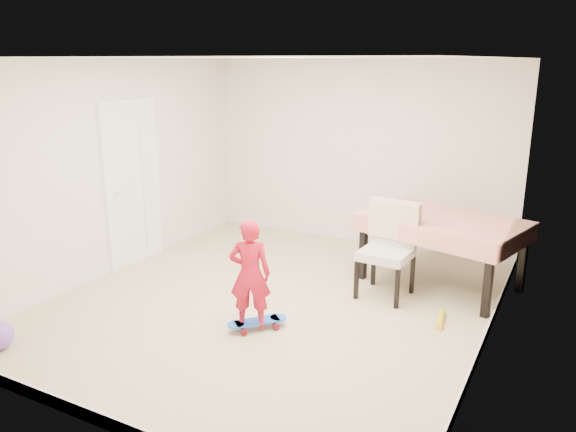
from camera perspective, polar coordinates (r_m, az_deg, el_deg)
The scene contains 16 objects.
ground at distance 6.28m, azimuth -1.68°, elevation -8.70°, with size 5.00×5.00×0.00m, color tan.
ceiling at distance 5.72m, azimuth -1.89°, elevation 15.57°, with size 4.50×5.00×0.04m, color white.
wall_back at distance 8.07m, azimuth 7.03°, elevation 6.34°, with size 4.50×0.04×2.60m, color silver.
wall_front at distance 3.99m, azimuth -19.78°, elevation -4.12°, with size 4.50×0.04×2.60m, color silver.
wall_left at distance 7.21m, azimuth -17.41°, elevation 4.64°, with size 0.04×5.00×2.60m, color silver.
wall_right at distance 5.16m, azimuth 20.25°, elevation 0.23°, with size 0.04×5.00×2.60m, color silver.
door at distance 7.47m, azimuth -15.58°, elevation 2.99°, with size 0.10×0.94×2.11m, color white.
baseboard_back at distance 8.37m, azimuth 6.77°, elevation -2.06°, with size 4.50×0.02×0.12m, color white.
baseboard_front at distance 4.54m, azimuth -18.37°, elevation -19.09°, with size 4.50×0.02×0.12m, color white.
baseboard_left at distance 7.54m, azimuth -16.71°, elevation -4.64°, with size 0.02×5.00×0.12m, color white.
baseboard_right at distance 5.60m, azimuth 19.15°, elevation -12.11°, with size 0.02×5.00×0.12m, color white.
dining_table at distance 6.82m, azimuth 15.26°, elevation -3.51°, with size 1.76×1.10×0.83m, color red, non-canonical shape.
dining_chair at distance 6.33m, azimuth 9.93°, elevation -3.54°, with size 0.58×0.66×1.07m, color white, non-canonical shape.
skateboard at distance 5.68m, azimuth -3.14°, elevation -10.95°, with size 0.61×0.22×0.09m, color blue, non-canonical shape.
child at distance 5.46m, azimuth -3.87°, elevation -6.26°, with size 0.40×0.26×1.10m, color red.
foam_toy at distance 6.02m, azimuth 15.26°, elevation -10.08°, with size 0.06×0.06×0.40m, color yellow.
Camera 1 is at (2.84, -4.96, 2.58)m, focal length 35.00 mm.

